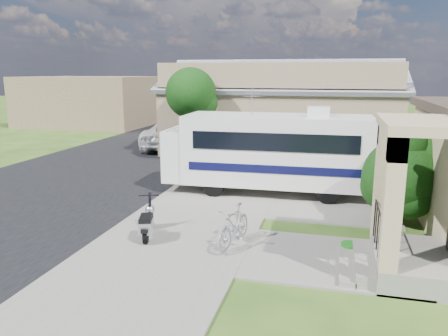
% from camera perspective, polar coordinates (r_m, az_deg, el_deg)
% --- Properties ---
extents(ground, '(120.00, 120.00, 0.00)m').
position_cam_1_polar(ground, '(12.07, -0.66, -8.65)').
color(ground, '#214211').
extents(street_slab, '(9.00, 80.00, 0.02)m').
position_cam_1_polar(street_slab, '(23.74, -11.94, 1.62)').
color(street_slab, black).
rests_on(street_slab, ground).
extents(sidewalk_slab, '(4.00, 80.00, 0.06)m').
position_cam_1_polar(sidewalk_slab, '(21.68, 3.66, 0.91)').
color(sidewalk_slab, slate).
rests_on(sidewalk_slab, ground).
extents(driveway_slab, '(7.00, 6.00, 0.05)m').
position_cam_1_polar(driveway_slab, '(16.04, 8.75, -3.35)').
color(driveway_slab, slate).
rests_on(driveway_slab, ground).
extents(walk_slab, '(4.00, 3.00, 0.05)m').
position_cam_1_polar(walk_slab, '(10.78, 13.80, -11.56)').
color(walk_slab, slate).
rests_on(walk_slab, ground).
extents(warehouse, '(12.50, 8.40, 5.04)m').
position_cam_1_polar(warehouse, '(25.13, 7.70, 6.92)').
color(warehouse, '#79634C').
rests_on(warehouse, ground).
extents(distant_bldg_far, '(10.00, 8.00, 4.00)m').
position_cam_1_polar(distant_bldg_far, '(38.52, -16.97, 8.38)').
color(distant_bldg_far, brown).
rests_on(distant_bldg_far, ground).
extents(distant_bldg_near, '(8.00, 7.00, 3.20)m').
position_cam_1_polar(distant_bldg_near, '(48.41, -7.45, 9.04)').
color(distant_bldg_near, '#79634C').
rests_on(distant_bldg_near, ground).
extents(street_tree_a, '(2.44, 2.40, 4.58)m').
position_cam_1_polar(street_tree_a, '(21.03, -4.05, 9.40)').
color(street_tree_a, black).
rests_on(street_tree_a, ground).
extents(street_tree_b, '(2.44, 2.40, 4.73)m').
position_cam_1_polar(street_tree_b, '(30.67, 1.95, 10.62)').
color(street_tree_b, black).
rests_on(street_tree_b, ground).
extents(street_tree_c, '(2.44, 2.40, 4.42)m').
position_cam_1_polar(street_tree_c, '(39.51, 4.82, 10.56)').
color(street_tree_c, black).
rests_on(street_tree_c, ground).
extents(motorhome, '(7.35, 2.56, 3.74)m').
position_cam_1_polar(motorhome, '(15.80, 5.91, 2.37)').
color(motorhome, silver).
rests_on(motorhome, ground).
extents(shrub, '(2.40, 2.29, 2.95)m').
position_cam_1_polar(shrub, '(13.47, 22.40, -0.68)').
color(shrub, black).
rests_on(shrub, ground).
extents(scooter, '(0.77, 1.54, 1.04)m').
position_cam_1_polar(scooter, '(11.75, -9.97, -7.02)').
color(scooter, black).
rests_on(scooter, ground).
extents(bicycle, '(0.82, 1.80, 1.04)m').
position_cam_1_polar(bicycle, '(11.02, 1.32, -7.84)').
color(bicycle, '#A8A7AF').
rests_on(bicycle, ground).
extents(pickup_truck, '(3.47, 6.27, 1.66)m').
position_cam_1_polar(pickup_truck, '(25.75, -6.44, 4.49)').
color(pickup_truck, silver).
rests_on(pickup_truck, ground).
extents(van, '(3.13, 6.39, 1.79)m').
position_cam_1_polar(van, '(32.38, -3.11, 6.27)').
color(van, silver).
rests_on(van, ground).
extents(garden_hose, '(0.44, 0.44, 0.20)m').
position_cam_1_polar(garden_hose, '(11.34, 16.08, -10.05)').
color(garden_hose, '#156C15').
rests_on(garden_hose, ground).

